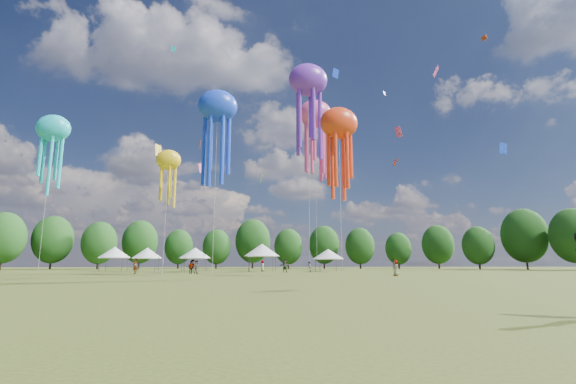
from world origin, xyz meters
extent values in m
plane|color=#384416|center=(0.00, 0.00, 0.00)|extent=(300.00, 300.00, 0.00)
imported|color=gray|center=(-5.04, 37.70, 0.80)|extent=(0.99, 0.93, 1.61)
imported|color=gray|center=(4.29, 56.68, 0.89)|extent=(0.81, 1.00, 1.78)
imported|color=gray|center=(10.40, 47.20, 0.77)|extent=(0.61, 0.77, 1.53)
imported|color=gray|center=(-6.32, 47.13, 0.91)|extent=(1.27, 0.86, 1.82)
imported|color=gray|center=(-6.04, 41.53, 0.76)|extent=(0.94, 0.81, 1.52)
imported|color=gray|center=(6.77, 46.85, 0.91)|extent=(1.71, 0.61, 1.82)
imported|color=gray|center=(-12.73, 41.07, 0.94)|extent=(0.52, 0.73, 1.89)
imported|color=gray|center=(15.56, 27.94, 0.80)|extent=(0.74, 0.91, 1.60)
cylinder|color=#47474C|center=(-21.33, 55.49, 1.04)|extent=(0.08, 0.08, 2.08)
cylinder|color=#47474C|center=(-21.33, 58.90, 1.04)|extent=(0.08, 0.08, 2.08)
cylinder|color=#47474C|center=(-17.93, 55.49, 1.04)|extent=(0.08, 0.08, 2.08)
cylinder|color=#47474C|center=(-17.93, 58.90, 1.04)|extent=(0.08, 0.08, 2.08)
cube|color=white|center=(-19.63, 57.19, 2.13)|extent=(3.81, 3.81, 0.10)
cone|color=white|center=(-19.63, 57.19, 3.07)|extent=(4.95, 4.95, 1.78)
cylinder|color=#47474C|center=(-16.03, 54.92, 1.00)|extent=(0.08, 0.08, 2.00)
cylinder|color=#47474C|center=(-16.03, 58.16, 1.00)|extent=(0.08, 0.08, 2.00)
cylinder|color=#47474C|center=(-12.79, 54.92, 1.00)|extent=(0.08, 0.08, 2.00)
cylinder|color=#47474C|center=(-12.79, 58.16, 1.00)|extent=(0.08, 0.08, 2.00)
cube|color=white|center=(-14.41, 56.54, 2.05)|extent=(3.64, 3.64, 0.10)
cone|color=white|center=(-14.41, 56.54, 2.95)|extent=(4.73, 4.73, 1.71)
cylinder|color=#47474C|center=(-8.67, 54.63, 1.01)|extent=(0.08, 0.08, 2.02)
cylinder|color=#47474C|center=(-8.67, 58.26, 1.01)|extent=(0.08, 0.08, 2.02)
cylinder|color=#47474C|center=(-5.03, 54.63, 1.01)|extent=(0.08, 0.08, 2.02)
cylinder|color=#47474C|center=(-5.03, 58.26, 1.01)|extent=(0.08, 0.08, 2.02)
cube|color=white|center=(-6.85, 56.45, 2.07)|extent=(4.04, 4.04, 0.10)
cone|color=white|center=(-6.85, 56.45, 2.98)|extent=(5.25, 5.25, 1.73)
cylinder|color=#47474C|center=(1.84, 50.28, 1.15)|extent=(0.08, 0.08, 2.29)
cylinder|color=#47474C|center=(1.84, 54.20, 1.15)|extent=(0.08, 0.08, 2.29)
cylinder|color=#47474C|center=(5.76, 50.28, 1.15)|extent=(0.08, 0.08, 2.29)
cylinder|color=#47474C|center=(5.76, 54.20, 1.15)|extent=(0.08, 0.08, 2.29)
cube|color=white|center=(3.80, 52.24, 2.34)|extent=(4.32, 4.32, 0.10)
cone|color=white|center=(3.80, 52.24, 3.37)|extent=(5.62, 5.62, 1.96)
cylinder|color=#47474C|center=(13.10, 52.11, 0.95)|extent=(0.08, 0.08, 1.90)
cylinder|color=#47474C|center=(13.10, 55.71, 0.95)|extent=(0.08, 0.08, 1.90)
cylinder|color=#47474C|center=(16.70, 52.11, 0.95)|extent=(0.08, 0.08, 1.90)
cylinder|color=#47474C|center=(16.70, 55.71, 0.95)|extent=(0.08, 0.08, 1.90)
cube|color=white|center=(14.90, 53.91, 1.95)|extent=(4.00, 4.00, 0.10)
cone|color=white|center=(14.90, 53.91, 2.81)|extent=(5.20, 5.20, 1.63)
ellipsoid|color=blue|center=(-2.77, 28.37, 17.25)|extent=(4.06, 2.84, 3.45)
cylinder|color=beige|center=(-2.77, 28.37, 8.63)|extent=(0.03, 0.03, 17.25)
ellipsoid|color=purple|center=(8.29, 36.05, 24.60)|extent=(5.04, 3.53, 4.29)
cylinder|color=beige|center=(8.29, 36.05, 12.30)|extent=(0.03, 0.03, 24.60)
ellipsoid|color=red|center=(9.07, 24.76, 14.73)|extent=(3.73, 2.61, 3.17)
cylinder|color=beige|center=(9.07, 24.76, 7.36)|extent=(0.03, 0.03, 14.73)
ellipsoid|color=#18C0D3|center=(-25.31, 44.46, 19.32)|extent=(4.41, 3.09, 3.75)
cylinder|color=beige|center=(-25.31, 44.46, 9.66)|extent=(0.03, 0.03, 19.32)
ellipsoid|color=yellow|center=(-8.35, 34.36, 12.88)|extent=(2.78, 1.95, 2.37)
cylinder|color=beige|center=(-8.35, 34.36, 6.44)|extent=(0.03, 0.03, 12.88)
ellipsoid|color=#DE4185|center=(12.63, 52.14, 26.39)|extent=(5.69, 3.98, 4.83)
cylinder|color=beige|center=(12.63, 52.14, 13.19)|extent=(0.03, 0.03, 26.39)
cube|color=#DE4185|center=(-7.14, 65.42, 19.40)|extent=(1.01, 1.46, 2.03)
cube|color=purple|center=(25.07, 51.93, 30.84)|extent=(0.51, 0.66, 0.89)
cube|color=#E94C0E|center=(-5.75, 43.99, 17.62)|extent=(0.32, 0.94, 1.21)
cube|color=#18C0D3|center=(-12.81, 60.83, 41.33)|extent=(0.80, 0.18, 1.02)
cube|color=#DE4185|center=(24.96, 34.13, 26.04)|extent=(1.19, 1.23, 1.28)
cube|color=yellow|center=(-14.94, 63.67, 22.06)|extent=(1.06, 1.70, 2.36)
cube|color=blue|center=(16.73, 53.48, 34.80)|extent=(1.42, 0.75, 1.79)
cube|color=#DE4185|center=(29.34, 56.41, 25.44)|extent=(1.13, 1.83, 1.96)
cube|color=red|center=(28.66, 56.95, 19.73)|extent=(0.43, 1.42, 1.58)
cube|color=#E94C0E|center=(25.25, 24.50, 25.04)|extent=(0.33, 0.77, 0.84)
cube|color=yellow|center=(-27.32, 51.21, 20.38)|extent=(0.99, 1.62, 1.90)
cube|color=#61E425|center=(3.37, 49.29, 14.21)|extent=(0.46, 1.46, 1.57)
cube|color=blue|center=(32.88, 33.32, 15.65)|extent=(1.31, 0.12, 1.58)
cube|color=purple|center=(-13.80, 57.35, 19.65)|extent=(0.74, 1.58, 1.87)
cylinder|color=#38281C|center=(-47.17, 78.19, 1.68)|extent=(0.44, 0.44, 3.36)
ellipsoid|color=#1B4316|center=(-47.17, 78.19, 6.51)|extent=(8.40, 8.40, 10.51)
cylinder|color=#38281C|center=(-40.68, 85.49, 1.71)|extent=(0.44, 0.44, 3.41)
ellipsoid|color=#1B4316|center=(-40.68, 85.49, 6.61)|extent=(8.53, 8.53, 10.66)
cylinder|color=#38281C|center=(-30.60, 85.02, 1.53)|extent=(0.44, 0.44, 3.07)
ellipsoid|color=#1B4316|center=(-30.60, 85.02, 5.94)|extent=(7.66, 7.66, 9.58)
cylinder|color=#38281C|center=(-23.51, 93.33, 1.72)|extent=(0.44, 0.44, 3.43)
ellipsoid|color=#1B4316|center=(-23.51, 93.33, 6.65)|extent=(8.58, 8.58, 10.73)
cylinder|color=#38281C|center=(-14.76, 98.96, 1.47)|extent=(0.44, 0.44, 2.95)
ellipsoid|color=#1B4316|center=(-14.76, 98.96, 5.71)|extent=(7.37, 7.37, 9.21)
cylinder|color=#38281C|center=(-4.70, 95.06, 1.45)|extent=(0.44, 0.44, 2.89)
ellipsoid|color=#1B4316|center=(-4.70, 95.06, 5.61)|extent=(7.23, 7.23, 9.04)
cylinder|color=#38281C|center=(4.91, 99.49, 1.92)|extent=(0.44, 0.44, 3.84)
ellipsoid|color=#1B4316|center=(4.91, 99.49, 7.44)|extent=(9.60, 9.60, 11.99)
cylinder|color=#38281C|center=(13.19, 88.44, 1.42)|extent=(0.44, 0.44, 2.84)
ellipsoid|color=#1B4316|center=(13.19, 88.44, 5.51)|extent=(7.11, 7.11, 8.89)
cylinder|color=#38281C|center=(22.93, 91.04, 1.58)|extent=(0.44, 0.44, 3.16)
ellipsoid|color=#1B4316|center=(22.93, 91.04, 6.13)|extent=(7.91, 7.91, 9.88)
cylinder|color=#38281C|center=(30.69, 85.29, 1.44)|extent=(0.44, 0.44, 2.88)
ellipsoid|color=#1B4316|center=(30.69, 85.29, 5.59)|extent=(7.21, 7.21, 9.01)
cylinder|color=#38281C|center=(41.52, 87.24, 1.31)|extent=(0.44, 0.44, 2.63)
ellipsoid|color=#1B4316|center=(41.52, 87.24, 5.09)|extent=(6.57, 6.57, 8.22)
cylinder|color=#38281C|center=(50.52, 83.73, 1.56)|extent=(0.44, 0.44, 3.13)
ellipsoid|color=#1B4316|center=(50.52, 83.73, 6.06)|extent=(7.81, 7.81, 9.77)
cylinder|color=#38281C|center=(53.64, 71.81, 1.36)|extent=(0.44, 0.44, 2.72)
ellipsoid|color=#1B4316|center=(53.64, 71.81, 5.27)|extent=(6.80, 6.80, 8.50)
cylinder|color=#38281C|center=(62.96, 68.92, 1.90)|extent=(0.44, 0.44, 3.81)
ellipsoid|color=#1B4316|center=(62.96, 68.92, 7.38)|extent=(9.52, 9.52, 11.90)
ellipsoid|color=#1B4316|center=(66.57, 59.80, 6.80)|extent=(8.78, 8.78, 10.97)
camera|label=1|loc=(-1.07, -11.45, 1.20)|focal=25.02mm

